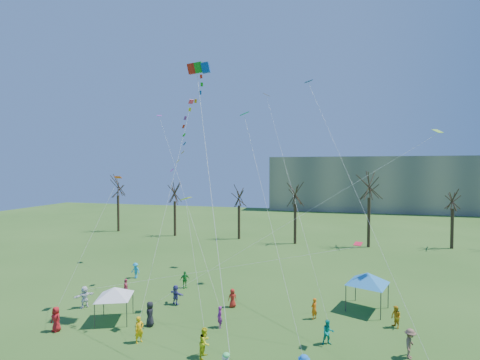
% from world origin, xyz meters
% --- Properties ---
extents(distant_building, '(60.00, 14.00, 15.00)m').
position_xyz_m(distant_building, '(22.00, 82.00, 7.50)').
color(distant_building, gray).
rests_on(distant_building, ground).
extents(bare_tree_row, '(70.34, 9.06, 11.65)m').
position_xyz_m(bare_tree_row, '(3.83, 36.17, 7.38)').
color(bare_tree_row, black).
rests_on(bare_tree_row, ground).
extents(big_box_kite, '(3.49, 5.12, 19.36)m').
position_xyz_m(big_box_kite, '(-3.08, 5.31, 15.08)').
color(big_box_kite, red).
rests_on(big_box_kite, ground).
extents(canopy_tent_white, '(3.31, 3.31, 2.65)m').
position_xyz_m(canopy_tent_white, '(-9.16, 4.46, 2.24)').
color(canopy_tent_white, '#3F3F44').
rests_on(canopy_tent_white, ground).
extents(canopy_tent_blue, '(3.90, 3.90, 3.14)m').
position_xyz_m(canopy_tent_blue, '(10.12, 11.30, 2.66)').
color(canopy_tent_blue, '#3F3F44').
rests_on(canopy_tent_blue, ground).
extents(festival_crowd, '(26.36, 14.89, 1.86)m').
position_xyz_m(festival_crowd, '(-1.65, 5.62, 0.87)').
color(festival_crowd, red).
rests_on(festival_crowd, ground).
extents(small_kites_aloft, '(30.17, 19.24, 31.43)m').
position_xyz_m(small_kites_aloft, '(-0.22, 12.02, 13.95)').
color(small_kites_aloft, '#EE370C').
rests_on(small_kites_aloft, ground).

